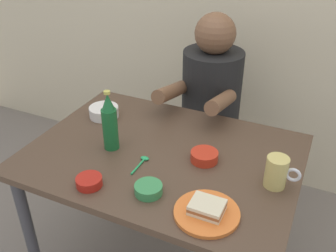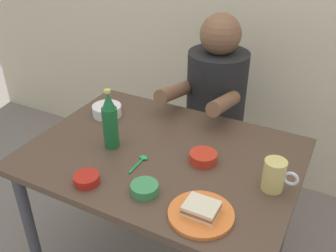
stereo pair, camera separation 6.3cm
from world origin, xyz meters
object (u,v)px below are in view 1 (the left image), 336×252
(dining_table, at_px, (163,170))
(plate_orange, at_px, (207,213))
(stool, at_px, (208,151))
(beer_bottle, at_px, (110,123))
(beer_mug, at_px, (277,172))
(sandwich, at_px, (207,207))
(person_seated, at_px, (211,89))
(sauce_bowl_chili, at_px, (204,156))

(dining_table, bearing_deg, plate_orange, -42.64)
(stool, height_order, beer_bottle, beer_bottle)
(beer_mug, bearing_deg, stool, 125.83)
(stool, xyz_separation_m, plate_orange, (0.29, -0.89, 0.40))
(sandwich, height_order, beer_mug, beer_mug)
(plate_orange, height_order, beer_mug, beer_mug)
(person_seated, distance_m, plate_orange, 0.93)
(beer_bottle, distance_m, sauce_bowl_chili, 0.40)
(stool, distance_m, sauce_bowl_chili, 0.76)
(plate_orange, relative_size, sauce_bowl_chili, 2.00)
(plate_orange, distance_m, sauce_bowl_chili, 0.30)
(beer_mug, bearing_deg, plate_orange, -125.36)
(person_seated, relative_size, beer_mug, 5.71)
(person_seated, bearing_deg, plate_orange, -71.59)
(beer_bottle, relative_size, sauce_bowl_chili, 2.38)
(stool, bearing_deg, beer_mug, -54.17)
(sandwich, bearing_deg, sauce_bowl_chili, 111.70)
(sandwich, bearing_deg, stool, 108.20)
(plate_orange, bearing_deg, beer_mug, 54.64)
(beer_bottle, bearing_deg, plate_orange, -22.58)
(dining_table, bearing_deg, sandwich, -42.64)
(sandwich, relative_size, beer_bottle, 0.42)
(plate_orange, relative_size, sandwich, 2.00)
(stool, xyz_separation_m, person_seated, (0.00, -0.01, 0.42))
(dining_table, xyz_separation_m, person_seated, (-0.01, 0.62, 0.12))
(beer_bottle, bearing_deg, dining_table, 14.99)
(plate_orange, relative_size, beer_bottle, 0.84)
(person_seated, relative_size, sauce_bowl_chili, 6.54)
(stool, relative_size, beer_mug, 3.57)
(sandwich, distance_m, sauce_bowl_chili, 0.30)
(person_seated, xyz_separation_m, beer_mug, (0.47, -0.64, 0.03))
(dining_table, distance_m, beer_mug, 0.49)
(stool, bearing_deg, sandwich, -71.80)
(plate_orange, height_order, beer_bottle, beer_bottle)
(sandwich, bearing_deg, plate_orange, 0.00)
(dining_table, height_order, sauce_bowl_chili, sauce_bowl_chili)
(plate_orange, xyz_separation_m, beer_mug, (0.17, 0.25, 0.05))
(sauce_bowl_chili, bearing_deg, dining_table, -173.88)
(dining_table, distance_m, beer_bottle, 0.30)
(dining_table, relative_size, beer_mug, 8.73)
(dining_table, xyz_separation_m, beer_mug, (0.46, -0.02, 0.15))
(stool, height_order, beer_mug, beer_mug)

